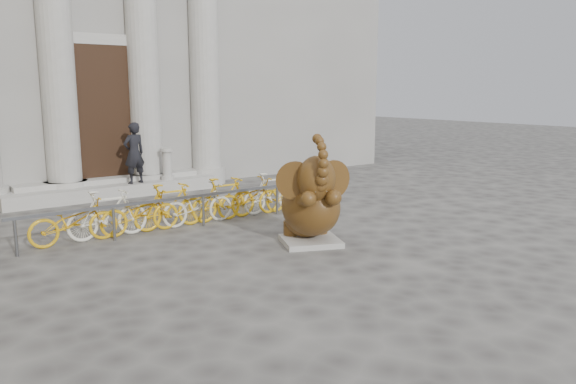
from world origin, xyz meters
TOP-DOWN VIEW (x-y plane):
  - ground at (0.00, 0.00)m, footprint 80.00×80.00m
  - classical_building at (0.00, 14.93)m, footprint 22.00×10.70m
  - entrance_steps at (0.00, 9.40)m, footprint 6.00×1.20m
  - elephant_statue at (1.29, 2.14)m, footprint 1.47×1.72m
  - bike_rack at (0.32, 4.95)m, footprint 8.00×0.53m
  - pedestrian at (0.51, 9.05)m, footprint 0.68×0.50m
  - balustrade_post at (1.51, 9.10)m, footprint 0.38×0.38m

SIDE VIEW (x-z plane):
  - ground at x=0.00m, z-range 0.00..0.00m
  - entrance_steps at x=0.00m, z-range 0.00..0.36m
  - bike_rack at x=0.32m, z-range 0.00..1.00m
  - balustrade_post at x=1.51m, z-range 0.32..1.25m
  - elephant_statue at x=1.29m, z-range -0.30..1.87m
  - pedestrian at x=0.51m, z-range 0.36..2.08m
  - classical_building at x=0.00m, z-range -0.02..11.98m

